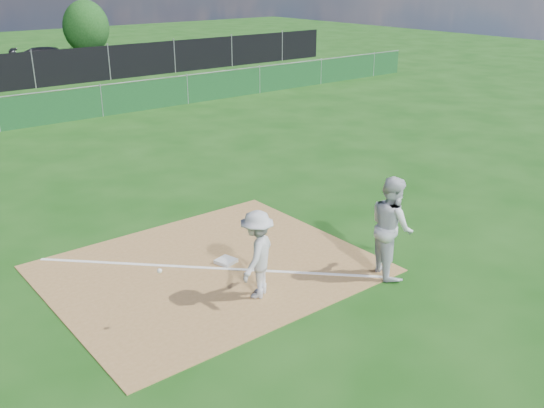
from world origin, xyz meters
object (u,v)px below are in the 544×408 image
Objects in this scene: tree_right at (86,27)px; play_at_first at (257,254)px; car_right at (53,59)px; first_base at (226,261)px; runner at (392,226)px.

play_at_first is at bearing -108.11° from tree_right.
car_right is 6.89m from tree_right.
car_right is (6.74, 28.68, -0.16)m from play_at_first.
first_base is 0.14× the size of play_at_first.
tree_right is at bearing 12.09° from runner.
first_base is at bearing -108.40° from tree_right.
first_base is 0.10× the size of tree_right.
runner is 0.43× the size of car_right.
tree_right is (4.35, 5.21, 1.22)m from car_right.
car_right is at bearing 76.78° from play_at_first.
play_at_first reaches higher than first_base.
play_at_first is at bearing -170.39° from car_right.
car_right is (6.45, 27.25, 0.61)m from first_base.
car_right is at bearing 17.81° from runner.
first_base is 0.08× the size of car_right.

